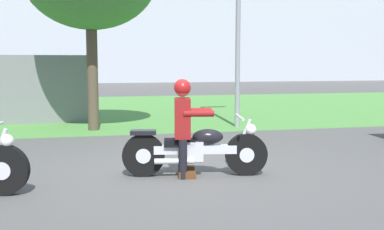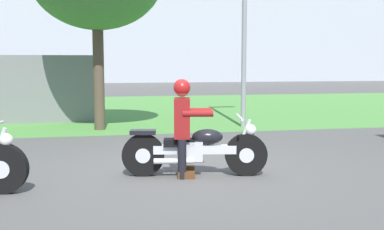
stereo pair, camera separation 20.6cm
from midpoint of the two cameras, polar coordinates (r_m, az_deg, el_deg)
The scene contains 5 objects.
ground at distance 7.11m, azimuth -0.27°, elevation -6.76°, with size 120.00×120.00×0.00m, color #565451.
grass_verge at distance 16.65m, azimuth -6.67°, elevation 0.76°, with size 60.00×12.00×0.01m, color #549342.
stadium_facade at distance 42.11m, azimuth -5.57°, elevation 13.36°, with size 52.45×8.00×13.56m, color #B2B7C1.
motorcycle_lead at distance 6.77m, azimuth 1.27°, elevation -4.18°, with size 2.05×0.70×0.86m.
rider_lead at distance 6.70m, azimuth -0.17°, elevation -0.59°, with size 0.60×0.53×1.38m.
Camera 2 is at (-1.22, -6.82, 1.61)m, focal length 44.48 mm.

